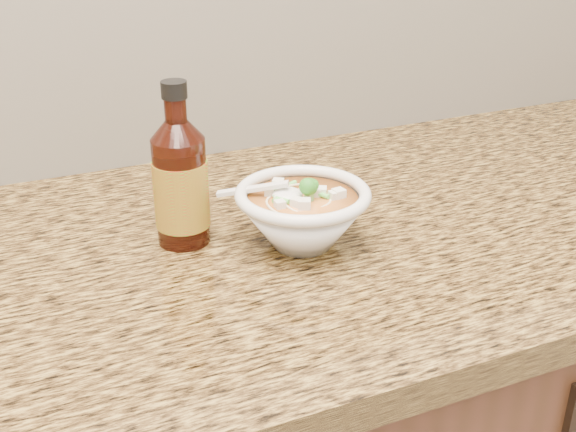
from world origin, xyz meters
name	(u,v)px	position (x,y,z in m)	size (l,w,h in m)	color
counter_slab	(64,288)	(0.00, 1.68, 0.88)	(4.00, 0.68, 0.04)	olive
soup_bowl	(302,216)	(0.29, 1.63, 0.94)	(0.18, 0.17, 0.09)	silver
hot_sauce_bottle	(181,184)	(0.16, 1.70, 0.98)	(0.09, 0.09, 0.21)	#3A1007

